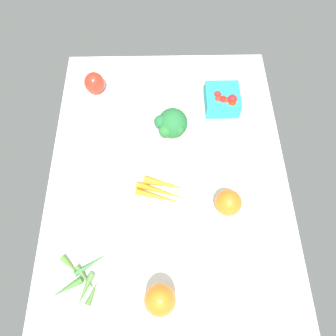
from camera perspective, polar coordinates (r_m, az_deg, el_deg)
name	(u,v)px	position (r cm, az deg, el deg)	size (l,w,h in cm)	color
tablecloth	(168,173)	(112.90, 0.00, -0.74)	(104.00, 76.00, 2.00)	white
berry_basket	(223,100)	(125.48, 8.96, 11.01)	(11.82, 11.82, 8.07)	teal
bell_pepper_orange	(160,300)	(94.39, -1.33, -20.81)	(8.21, 8.21, 9.77)	orange
carrot_bunch	(162,190)	(107.63, -1.02, -3.61)	(10.37, 16.07, 2.75)	orange
broccoli_head	(172,124)	(112.61, 0.58, 7.21)	(10.11, 10.87, 12.60)	#A3CD89
okra_pile	(81,280)	(102.03, -14.06, -17.42)	(15.07, 14.64, 1.96)	#507B3B
bell_pepper_red	(94,83)	(131.25, -11.96, 13.45)	(7.24, 7.24, 8.30)	red
heirloom_tomato_orange	(228,203)	(104.31, 9.85, -5.63)	(7.96, 7.96, 7.96)	orange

